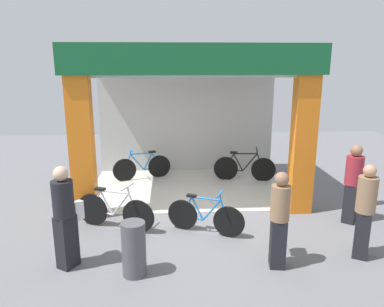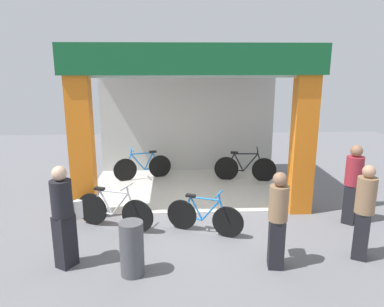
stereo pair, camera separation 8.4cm
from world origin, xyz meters
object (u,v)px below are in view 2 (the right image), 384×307
(bicycle_inside_0, at_px, (143,167))
(pedestrian_1, at_px, (353,183))
(bicycle_inside_1, at_px, (245,168))
(pedestrian_0, at_px, (277,219))
(bicycle_parked_1, at_px, (204,216))
(pedestrian_3, at_px, (364,212))
(bicycle_parked_0, at_px, (114,211))
(trash_bin, at_px, (132,249))
(pedestrian_2, at_px, (64,215))

(bicycle_inside_0, bearing_deg, pedestrian_1, -34.67)
(bicycle_inside_1, bearing_deg, pedestrian_0, -94.38)
(bicycle_parked_1, height_order, pedestrian_3, pedestrian_3)
(bicycle_inside_0, height_order, bicycle_parked_0, bicycle_parked_0)
(pedestrian_0, bearing_deg, pedestrian_3, 7.10)
(trash_bin, bearing_deg, pedestrian_2, 164.01)
(bicycle_parked_1, xyz_separation_m, pedestrian_1, (3.05, 0.33, 0.51))
(pedestrian_2, xyz_separation_m, pedestrian_3, (4.90, -0.00, -0.04))
(pedestrian_1, relative_size, trash_bin, 1.87)
(trash_bin, bearing_deg, pedestrian_1, 21.56)
(pedestrian_2, relative_size, trash_bin, 1.93)
(trash_bin, bearing_deg, bicycle_inside_1, 59.65)
(pedestrian_0, height_order, pedestrian_3, pedestrian_3)
(bicycle_inside_1, bearing_deg, pedestrian_1, -59.49)
(pedestrian_0, bearing_deg, pedestrian_1, 38.29)
(bicycle_inside_1, distance_m, bicycle_parked_0, 4.25)
(bicycle_inside_1, height_order, pedestrian_2, pedestrian_2)
(bicycle_inside_0, xyz_separation_m, pedestrian_2, (-0.89, -4.49, 0.52))
(pedestrian_0, height_order, pedestrian_2, pedestrian_2)
(pedestrian_1, bearing_deg, bicycle_inside_1, 120.51)
(trash_bin, bearing_deg, pedestrian_3, 4.69)
(bicycle_inside_1, bearing_deg, trash_bin, -120.35)
(bicycle_parked_1, bearing_deg, bicycle_inside_1, 65.97)
(bicycle_parked_1, height_order, pedestrian_2, pedestrian_2)
(pedestrian_2, bearing_deg, pedestrian_3, -0.01)
(bicycle_parked_0, height_order, pedestrian_0, pedestrian_0)
(bicycle_inside_0, relative_size, pedestrian_2, 0.93)
(bicycle_parked_0, relative_size, pedestrian_2, 0.93)
(pedestrian_0, xyz_separation_m, trash_bin, (-2.30, -0.12, -0.39))
(bicycle_inside_0, distance_m, pedestrian_2, 4.61)
(bicycle_parked_0, height_order, pedestrian_2, pedestrian_2)
(pedestrian_2, height_order, pedestrian_3, pedestrian_2)
(pedestrian_2, height_order, trash_bin, pedestrian_2)
(pedestrian_2, distance_m, trash_bin, 1.22)
(bicycle_inside_1, distance_m, bicycle_parked_1, 3.43)
(bicycle_inside_0, bearing_deg, pedestrian_3, -48.23)
(pedestrian_1, relative_size, pedestrian_3, 1.00)
(bicycle_inside_1, relative_size, trash_bin, 1.92)
(pedestrian_0, distance_m, pedestrian_3, 1.52)
(pedestrian_1, bearing_deg, bicycle_parked_1, -173.86)
(bicycle_inside_0, xyz_separation_m, bicycle_inside_1, (2.84, -0.30, 0.01))
(bicycle_inside_0, relative_size, bicycle_parked_0, 0.99)
(bicycle_parked_1, relative_size, pedestrian_2, 0.84)
(bicycle_inside_0, bearing_deg, bicycle_parked_1, -67.29)
(bicycle_parked_0, bearing_deg, bicycle_inside_1, 41.80)
(pedestrian_1, bearing_deg, pedestrian_3, -109.20)
(bicycle_inside_1, distance_m, trash_bin, 5.22)
(pedestrian_0, distance_m, pedestrian_1, 2.54)
(pedestrian_0, relative_size, trash_bin, 1.83)
(pedestrian_0, bearing_deg, bicycle_inside_0, 118.13)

